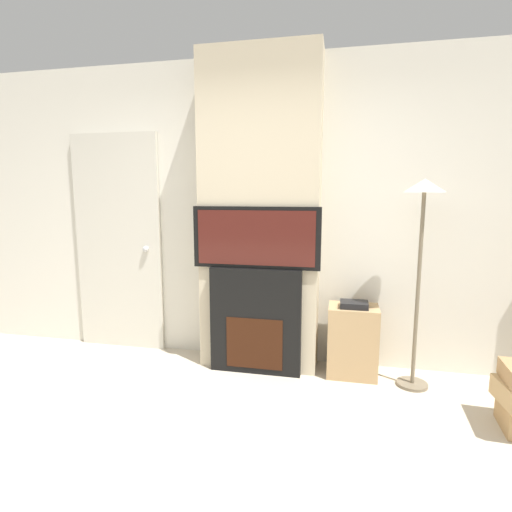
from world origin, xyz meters
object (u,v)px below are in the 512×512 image
at_px(fireplace, 256,321).
at_px(television, 256,238).
at_px(floor_lamp, 422,223).
at_px(media_stand, 353,340).

xyz_separation_m(fireplace, television, (0.00, -0.00, 0.71)).
distance_m(floor_lamp, media_stand, 1.11).
bearing_deg(television, floor_lamp, -0.04).
height_order(fireplace, floor_lamp, floor_lamp).
bearing_deg(television, fireplace, 90.00).
height_order(television, floor_lamp, floor_lamp).
relative_size(fireplace, media_stand, 1.40).
bearing_deg(television, media_stand, 7.40).
height_order(fireplace, media_stand, fireplace).
relative_size(fireplace, floor_lamp, 0.56).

